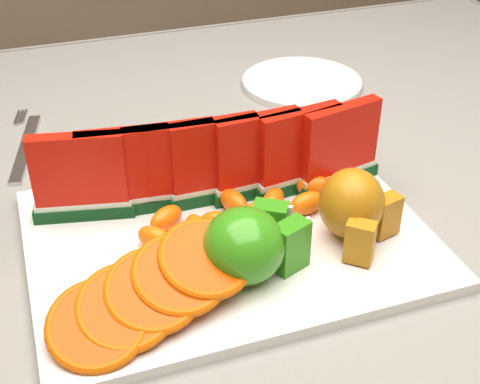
{
  "coord_description": "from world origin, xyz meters",
  "views": [
    {
      "loc": [
        -0.12,
        -0.63,
        1.19
      ],
      "look_at": [
        0.06,
        -0.1,
        0.81
      ],
      "focal_mm": 50.0,
      "sensor_mm": 36.0,
      "label": 1
    }
  ],
  "objects_px": {
    "fork": "(25,145)",
    "pear_cluster": "(354,206)",
    "platter": "(228,238)",
    "apple_cluster": "(250,244)",
    "side_plate": "(302,83)"
  },
  "relations": [
    {
      "from": "platter",
      "to": "fork",
      "type": "xyz_separation_m",
      "value": [
        -0.18,
        0.28,
        -0.0
      ]
    },
    {
      "from": "pear_cluster",
      "to": "side_plate",
      "type": "bearing_deg",
      "value": 73.59
    },
    {
      "from": "fork",
      "to": "pear_cluster",
      "type": "bearing_deg",
      "value": -47.2
    },
    {
      "from": "side_plate",
      "to": "apple_cluster",
      "type": "bearing_deg",
      "value": -119.94
    },
    {
      "from": "platter",
      "to": "pear_cluster",
      "type": "relative_size",
      "value": 4.08
    },
    {
      "from": "pear_cluster",
      "to": "side_plate",
      "type": "distance_m",
      "value": 0.39
    },
    {
      "from": "platter",
      "to": "side_plate",
      "type": "distance_m",
      "value": 0.4
    },
    {
      "from": "apple_cluster",
      "to": "side_plate",
      "type": "distance_m",
      "value": 0.45
    },
    {
      "from": "side_plate",
      "to": "fork",
      "type": "bearing_deg",
      "value": -172.71
    },
    {
      "from": "apple_cluster",
      "to": "fork",
      "type": "xyz_separation_m",
      "value": [
        -0.18,
        0.34,
        -0.04
      ]
    },
    {
      "from": "apple_cluster",
      "to": "side_plate",
      "type": "relative_size",
      "value": 0.47
    },
    {
      "from": "apple_cluster",
      "to": "pear_cluster",
      "type": "distance_m",
      "value": 0.12
    },
    {
      "from": "apple_cluster",
      "to": "fork",
      "type": "relative_size",
      "value": 0.55
    },
    {
      "from": "pear_cluster",
      "to": "platter",
      "type": "bearing_deg",
      "value": 157.81
    },
    {
      "from": "platter",
      "to": "fork",
      "type": "bearing_deg",
      "value": 123.58
    }
  ]
}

